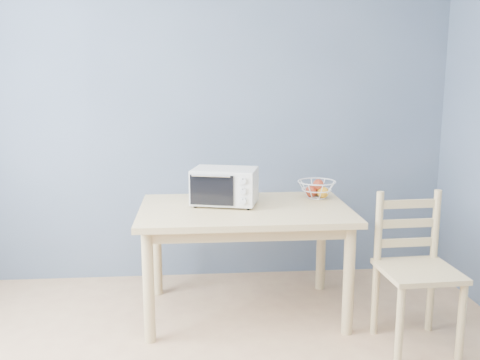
{
  "coord_description": "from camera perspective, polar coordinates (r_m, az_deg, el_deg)",
  "views": [
    {
      "loc": [
        -0.01,
        -1.96,
        1.61
      ],
      "look_at": [
        0.29,
        1.53,
        0.93
      ],
      "focal_mm": 40.0,
      "sensor_mm": 36.0,
      "label": 1
    }
  ],
  "objects": [
    {
      "name": "room",
      "position": [
        1.98,
        -4.58,
        1.86
      ],
      "size": [
        4.01,
        4.51,
        2.61
      ],
      "color": "tan",
      "rests_on": "ground"
    },
    {
      "name": "toaster_oven",
      "position": [
        3.62,
        -1.91,
        -0.62
      ],
      "size": [
        0.49,
        0.39,
        0.25
      ],
      "rotation": [
        0.0,
        0.0,
        -0.26
      ],
      "color": "silver",
      "rests_on": "dining_table"
    },
    {
      "name": "dining_table",
      "position": [
        3.61,
        0.5,
        -4.49
      ],
      "size": [
        1.4,
        0.9,
        0.75
      ],
      "color": "#D7B881",
      "rests_on": "ground"
    },
    {
      "name": "dining_chair",
      "position": [
        3.42,
        18.18,
        -9.3
      ],
      "size": [
        0.45,
        0.45,
        0.93
      ],
      "rotation": [
        0.0,
        0.0,
        0.04
      ],
      "color": "#D7B881",
      "rests_on": "ground"
    },
    {
      "name": "fruit_basket",
      "position": [
        3.87,
        8.19,
        -0.92
      ],
      "size": [
        0.3,
        0.3,
        0.14
      ],
      "rotation": [
        0.0,
        0.0,
        0.1
      ],
      "color": "silver",
      "rests_on": "dining_table"
    }
  ]
}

